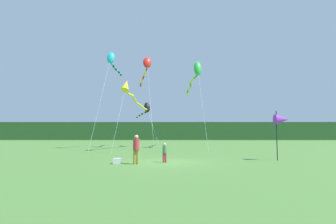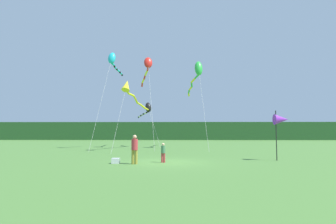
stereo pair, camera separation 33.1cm
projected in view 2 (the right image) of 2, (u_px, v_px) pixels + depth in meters
name	position (u px, v px, depth m)	size (l,w,h in m)	color
ground_plane	(166.00, 162.00, 16.98)	(120.00, 120.00, 0.00)	#477533
distant_treeline	(171.00, 131.00, 62.00)	(108.00, 3.98, 3.92)	#234C23
person_adult	(135.00, 148.00, 16.01)	(0.37, 0.37, 1.68)	olive
person_child	(163.00, 152.00, 16.80)	(0.26, 0.26, 1.18)	#B23338
cooler_box	(116.00, 161.00, 16.30)	(0.43, 0.43, 0.31)	silver
banner_flag_pole	(281.00, 120.00, 18.07)	(0.90, 0.70, 3.25)	black
kite_red	(147.00, 66.00, 32.01)	(2.52, 10.14, 10.43)	#B2B2B2
kite_yellow	(130.00, 90.00, 27.65)	(2.29, 9.84, 7.02)	#B2B2B2
kite_black	(147.00, 109.00, 34.03)	(3.32, 5.52, 5.56)	#B2B2B2
kite_cyan	(113.00, 60.00, 30.30)	(1.56, 7.98, 10.58)	#B2B2B2
kite_green	(197.00, 72.00, 31.15)	(1.41, 11.03, 9.76)	#B2B2B2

